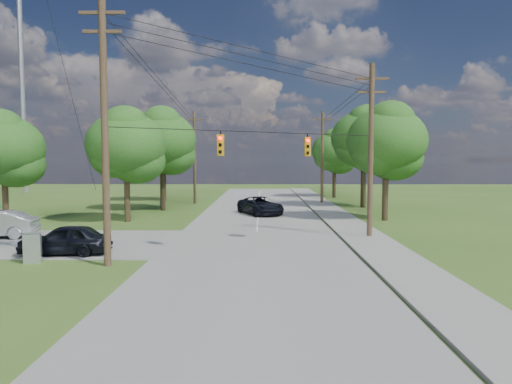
{
  "coord_description": "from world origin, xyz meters",
  "views": [
    {
      "loc": [
        2.3,
        -19.69,
        4.73
      ],
      "look_at": [
        2.0,
        5.0,
        3.01
      ],
      "focal_mm": 32.0,
      "sensor_mm": 36.0,
      "label": 1
    }
  ],
  "objects_px": {
    "car_main_north": "(260,206)",
    "pole_sw": "(105,126)",
    "pole_ne": "(371,148)",
    "control_cabinet": "(32,248)",
    "pole_north_w": "(195,157)",
    "pole_north_e": "(322,157)",
    "car_cross_dark": "(65,239)"
  },
  "relations": [
    {
      "from": "car_cross_dark",
      "to": "car_main_north",
      "type": "height_order",
      "value": "car_main_north"
    },
    {
      "from": "pole_north_w",
      "to": "car_cross_dark",
      "type": "bearing_deg",
      "value": -95.26
    },
    {
      "from": "pole_north_w",
      "to": "car_main_north",
      "type": "distance_m",
      "value": 13.29
    },
    {
      "from": "car_main_north",
      "to": "control_cabinet",
      "type": "distance_m",
      "value": 21.45
    },
    {
      "from": "pole_sw",
      "to": "car_main_north",
      "type": "xyz_separation_m",
      "value": [
        6.8,
        19.3,
        -5.43
      ]
    },
    {
      "from": "control_cabinet",
      "to": "pole_sw",
      "type": "bearing_deg",
      "value": -28.56
    },
    {
      "from": "pole_sw",
      "to": "car_cross_dark",
      "type": "distance_m",
      "value": 6.59
    },
    {
      "from": "pole_sw",
      "to": "pole_north_w",
      "type": "distance_m",
      "value": 29.62
    },
    {
      "from": "pole_sw",
      "to": "pole_north_e",
      "type": "bearing_deg",
      "value": 65.48
    },
    {
      "from": "control_cabinet",
      "to": "pole_north_w",
      "type": "bearing_deg",
      "value": 64.19
    },
    {
      "from": "pole_sw",
      "to": "pole_north_e",
      "type": "distance_m",
      "value": 32.55
    },
    {
      "from": "car_cross_dark",
      "to": "control_cabinet",
      "type": "distance_m",
      "value": 1.87
    },
    {
      "from": "pole_sw",
      "to": "pole_ne",
      "type": "height_order",
      "value": "pole_sw"
    },
    {
      "from": "pole_sw",
      "to": "pole_north_w",
      "type": "height_order",
      "value": "pole_sw"
    },
    {
      "from": "car_main_north",
      "to": "pole_north_e",
      "type": "bearing_deg",
      "value": 33.09
    },
    {
      "from": "pole_north_e",
      "to": "control_cabinet",
      "type": "bearing_deg",
      "value": -120.66
    },
    {
      "from": "pole_north_w",
      "to": "control_cabinet",
      "type": "height_order",
      "value": "pole_north_w"
    },
    {
      "from": "pole_north_w",
      "to": "car_cross_dark",
      "type": "xyz_separation_m",
      "value": [
        -2.52,
        -27.3,
        -4.34
      ]
    },
    {
      "from": "car_main_north",
      "to": "pole_sw",
      "type": "bearing_deg",
      "value": -133.29
    },
    {
      "from": "pole_ne",
      "to": "control_cabinet",
      "type": "height_order",
      "value": "pole_ne"
    },
    {
      "from": "pole_sw",
      "to": "car_main_north",
      "type": "relative_size",
      "value": 2.18
    },
    {
      "from": "pole_ne",
      "to": "car_main_north",
      "type": "bearing_deg",
      "value": 119.79
    },
    {
      "from": "pole_north_w",
      "to": "car_cross_dark",
      "type": "distance_m",
      "value": 27.76
    },
    {
      "from": "pole_north_e",
      "to": "car_main_north",
      "type": "bearing_deg",
      "value": -123.04
    },
    {
      "from": "pole_north_e",
      "to": "control_cabinet",
      "type": "distance_m",
      "value": 34.01
    },
    {
      "from": "pole_ne",
      "to": "car_main_north",
      "type": "height_order",
      "value": "pole_ne"
    },
    {
      "from": "pole_north_w",
      "to": "control_cabinet",
      "type": "distance_m",
      "value": 29.53
    },
    {
      "from": "pole_sw",
      "to": "pole_north_e",
      "type": "relative_size",
      "value": 1.2
    },
    {
      "from": "car_cross_dark",
      "to": "car_main_north",
      "type": "xyz_separation_m",
      "value": [
        9.72,
        17.0,
        0.01
      ]
    },
    {
      "from": "pole_north_e",
      "to": "car_cross_dark",
      "type": "distance_m",
      "value": 32.15
    },
    {
      "from": "pole_sw",
      "to": "control_cabinet",
      "type": "relative_size",
      "value": 8.98
    },
    {
      "from": "pole_sw",
      "to": "pole_ne",
      "type": "bearing_deg",
      "value": 29.38
    }
  ]
}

